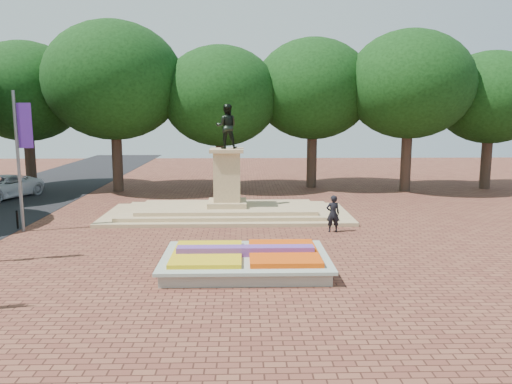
% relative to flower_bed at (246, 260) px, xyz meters
% --- Properties ---
extents(ground, '(90.00, 90.00, 0.00)m').
position_rel_flower_bed_xyz_m(ground, '(-1.03, 2.00, -0.38)').
color(ground, brown).
rests_on(ground, ground).
extents(flower_bed, '(6.30, 4.30, 0.91)m').
position_rel_flower_bed_xyz_m(flower_bed, '(0.00, 0.00, 0.00)').
color(flower_bed, gray).
rests_on(flower_bed, ground).
extents(monument, '(14.00, 6.00, 6.40)m').
position_rel_flower_bed_xyz_m(monument, '(-1.03, 10.00, 0.50)').
color(monument, tan).
rests_on(monument, ground).
extents(tree_row_back, '(44.80, 8.80, 10.43)m').
position_rel_flower_bed_xyz_m(tree_row_back, '(1.31, 20.00, 6.29)').
color(tree_row_back, '#34231C').
rests_on(tree_row_back, ground).
extents(van, '(4.50, 6.35, 1.61)m').
position_rel_flower_bed_xyz_m(van, '(-16.89, 16.28, 0.43)').
color(van, white).
rests_on(van, ground).
extents(pedestrian, '(0.71, 0.48, 1.87)m').
position_rel_flower_bed_xyz_m(pedestrian, '(4.38, 5.94, 0.56)').
color(pedestrian, black).
rests_on(pedestrian, ground).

